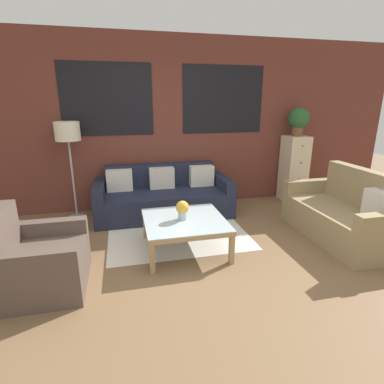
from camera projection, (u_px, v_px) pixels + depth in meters
The scene contains 11 objects.
ground_plane at pixel (207, 277), 3.15m from camera, with size 16.00×16.00×0.00m, color brown.
wall_back_brick at pixel (168, 124), 5.01m from camera, with size 8.40×0.09×2.80m.
rug at pixel (177, 231), 4.27m from camera, with size 1.89×1.62×0.00m.
couch_dark at pixel (164, 197), 4.85m from camera, with size 2.13×0.88×0.78m.
settee_vintage at pixel (344, 216), 3.99m from camera, with size 0.80×1.60×0.92m.
armchair_corner at pixel (38, 262), 2.91m from camera, with size 0.80×0.87×0.84m.
coffee_table at pixel (185, 223), 3.64m from camera, with size 0.97×0.97×0.41m.
floor_lamp at pixel (68, 136), 4.38m from camera, with size 0.36×0.36×1.50m.
drawer_cabinet at pixel (294, 169), 5.48m from camera, with size 0.40×0.42×1.18m.
potted_plant at pixel (299, 120), 5.23m from camera, with size 0.36×0.36×0.49m.
flower_vase at pixel (182, 209), 3.57m from camera, with size 0.16×0.16×0.24m.
Camera 1 is at (-0.78, -2.64, 1.77)m, focal length 28.00 mm.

